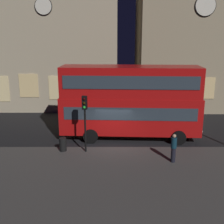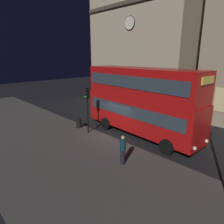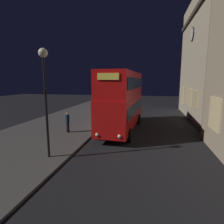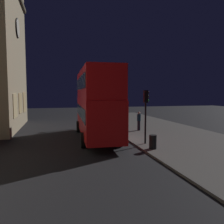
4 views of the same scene
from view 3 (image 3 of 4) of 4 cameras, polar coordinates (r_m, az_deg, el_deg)
The scene contains 7 objects.
ground_plane at distance 19.29m, azimuth -0.75°, elevation -4.21°, with size 80.00×80.00×0.00m, color black.
sidewalk_slab at distance 20.86m, azimuth -14.09°, elevation -3.28°, with size 44.00×8.62×0.12m, color #423F3D.
double_decker_bus at distance 17.33m, azimuth 3.29°, elevation 4.25°, with size 10.28×3.14×5.35m.
traffic_light_near_kerb at distance 20.90m, azimuth -3.42°, elevation 4.59°, with size 0.34×0.37×3.70m.
street_lamp at distance 11.13m, azimuth -19.91°, elevation 9.40°, with size 0.51×0.51×6.21m.
pedestrian at distance 16.70m, azimuth -13.41°, elevation -3.02°, with size 0.34×0.34×1.76m.
litter_bin at distance 22.60m, azimuth -2.06°, elevation -0.73°, with size 0.47×0.47×0.88m, color black.
Camera 3 is at (18.30, 4.02, 4.58)m, focal length 29.93 mm.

